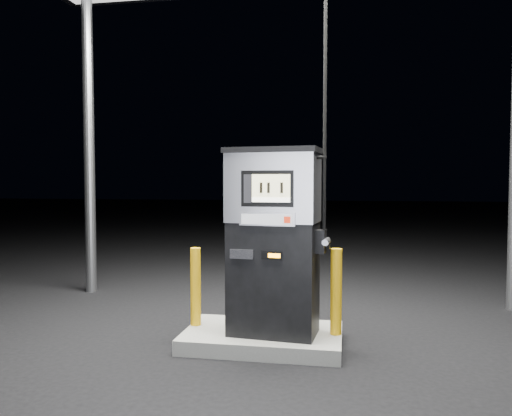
# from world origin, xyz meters

# --- Properties ---
(ground) EXTENTS (80.00, 80.00, 0.00)m
(ground) POSITION_xyz_m (0.00, 0.00, 0.00)
(ground) COLOR black
(ground) RESTS_ON ground
(pump_island) EXTENTS (1.60, 1.00, 0.15)m
(pump_island) POSITION_xyz_m (0.00, 0.00, 0.07)
(pump_island) COLOR slate
(pump_island) RESTS_ON ground
(fuel_dispenser) EXTENTS (1.05, 0.64, 3.86)m
(fuel_dispenser) POSITION_xyz_m (0.12, -0.08, 1.11)
(fuel_dispenser) COLOR black
(fuel_dispenser) RESTS_ON pump_island
(bollard_left) EXTENTS (0.13, 0.13, 0.83)m
(bollard_left) POSITION_xyz_m (-0.74, 0.07, 0.56)
(bollard_left) COLOR #FFB80E
(bollard_left) RESTS_ON pump_island
(bollard_right) EXTENTS (0.13, 0.13, 0.86)m
(bollard_right) POSITION_xyz_m (0.74, 0.01, 0.58)
(bollard_right) COLOR #FFB80E
(bollard_right) RESTS_ON pump_island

